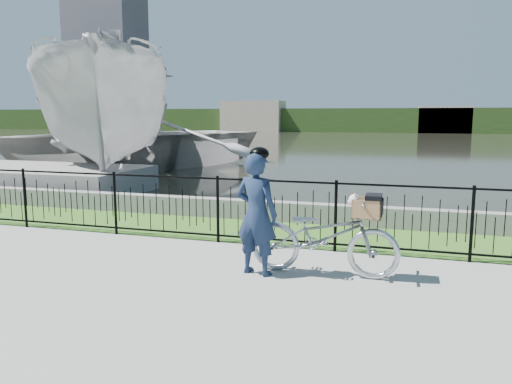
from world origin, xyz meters
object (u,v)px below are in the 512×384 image
(bicycle_rig, at_px, (324,235))
(cyclist, at_px, (256,212))
(boat_near, at_px, (110,115))
(boat_far, at_px, (131,140))

(bicycle_rig, relative_size, cyclist, 1.17)
(cyclist, xyz_separation_m, boat_near, (-7.54, 8.12, 1.29))
(bicycle_rig, height_order, boat_near, boat_near)
(bicycle_rig, distance_m, boat_far, 15.41)
(cyclist, height_order, boat_near, boat_near)
(bicycle_rig, xyz_separation_m, boat_near, (-8.42, 7.87, 1.61))
(boat_near, height_order, boat_far, boat_near)
(boat_near, relative_size, boat_far, 0.83)
(cyclist, height_order, boat_far, boat_far)
(boat_near, xyz_separation_m, boat_far, (-1.58, 3.84, -1.02))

